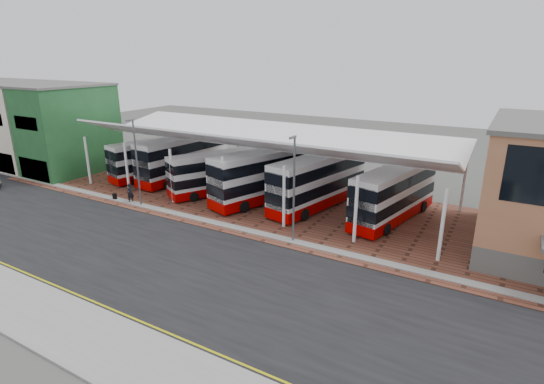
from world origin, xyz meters
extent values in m
plane|color=#444641|center=(0.00, 0.00, 0.00)|extent=(140.00, 140.00, 0.00)
cube|color=black|center=(0.00, -1.00, 0.01)|extent=(120.00, 14.00, 0.02)
cube|color=brown|center=(2.00, 13.00, 0.03)|extent=(72.00, 16.00, 0.06)
cube|color=gray|center=(0.00, -9.00, 0.07)|extent=(120.00, 4.00, 0.14)
cube|color=gray|center=(0.00, 6.20, 0.07)|extent=(120.00, 0.80, 0.14)
cube|color=#BDBA09|center=(0.00, -7.00, 0.03)|extent=(120.00, 0.12, 0.01)
cube|color=#BDBA09|center=(0.00, -6.70, 0.03)|extent=(120.00, 0.12, 0.01)
cylinder|color=white|center=(-24.00, 8.50, 2.60)|extent=(0.26, 0.26, 5.20)
cylinder|color=white|center=(-24.00, 19.50, 2.30)|extent=(0.26, 0.26, 4.60)
cylinder|color=white|center=(-18.00, 8.50, 2.60)|extent=(0.26, 0.26, 5.20)
cylinder|color=white|center=(-18.00, 19.50, 2.30)|extent=(0.26, 0.26, 4.60)
cylinder|color=white|center=(-12.00, 8.50, 2.60)|extent=(0.26, 0.26, 5.20)
cylinder|color=white|center=(-12.00, 19.50, 2.30)|extent=(0.26, 0.26, 4.60)
cylinder|color=white|center=(-6.00, 8.50, 2.60)|extent=(0.26, 0.26, 5.20)
cylinder|color=white|center=(-6.00, 19.50, 2.30)|extent=(0.26, 0.26, 4.60)
cylinder|color=white|center=(0.00, 8.50, 2.60)|extent=(0.26, 0.26, 5.20)
cylinder|color=white|center=(0.00, 19.50, 2.30)|extent=(0.26, 0.26, 4.60)
cylinder|color=white|center=(6.00, 8.50, 2.60)|extent=(0.26, 0.26, 5.20)
cylinder|color=white|center=(6.00, 19.50, 2.30)|extent=(0.26, 0.26, 4.60)
cylinder|color=white|center=(12.00, 8.50, 2.60)|extent=(0.26, 0.26, 5.20)
cylinder|color=white|center=(12.00, 19.50, 2.30)|extent=(0.26, 0.26, 4.60)
cube|color=white|center=(-6.00, 10.70, 6.10)|extent=(37.00, 4.95, 1.95)
cube|color=white|center=(-6.00, 16.30, 5.90)|extent=(37.00, 7.12, 1.43)
cube|color=#235A2C|center=(-30.00, 11.00, 5.00)|extent=(6.20, 10.00, 10.00)
cube|color=black|center=(-30.00, 6.10, 1.40)|extent=(5.20, 0.20, 2.40)
cube|color=black|center=(-30.00, 6.10, 6.50)|extent=(4.00, 0.20, 1.40)
cube|color=#575451|center=(-30.00, 11.00, 10.10)|extent=(6.40, 10.20, 0.25)
cube|color=beige|center=(-36.50, 11.00, 5.00)|extent=(6.20, 10.00, 10.00)
cube|color=black|center=(-36.50, 6.10, 1.40)|extent=(5.20, 0.20, 2.40)
cube|color=#575451|center=(-36.50, 11.00, 10.10)|extent=(6.40, 10.20, 0.25)
cube|color=brown|center=(-43.00, 11.00, 5.00)|extent=(6.20, 10.00, 10.00)
cylinder|color=#525559|center=(-14.00, 6.30, 4.00)|extent=(0.16, 0.16, 8.00)
cube|color=#525559|center=(-14.00, 6.00, 8.00)|extent=(0.15, 0.90, 0.15)
cylinder|color=#525559|center=(2.00, 6.30, 4.00)|extent=(0.16, 0.16, 8.00)
cube|color=#525559|center=(2.00, 6.00, 8.00)|extent=(0.15, 0.90, 0.15)
cube|color=silver|center=(-19.88, 14.12, 2.31)|extent=(4.59, 10.58, 4.03)
cube|color=#A50100|center=(-19.88, 14.12, 0.67)|extent=(4.64, 10.63, 0.84)
cube|color=black|center=(-19.88, 14.12, 1.89)|extent=(4.64, 10.63, 0.89)
cube|color=black|center=(-19.88, 14.12, 3.39)|extent=(4.64, 10.63, 0.89)
cube|color=black|center=(-21.02, 9.14, 2.22)|extent=(2.08, 0.56, 3.38)
cylinder|color=black|center=(-21.76, 11.17, 0.53)|extent=(0.47, 0.97, 0.94)
cylinder|color=black|center=(-19.47, 10.64, 0.53)|extent=(0.47, 0.97, 0.94)
cylinder|color=black|center=(-20.28, 17.60, 0.53)|extent=(0.47, 0.97, 0.94)
cylinder|color=black|center=(-17.99, 17.08, 0.53)|extent=(0.47, 0.97, 0.94)
cube|color=silver|center=(-16.34, 15.08, 2.59)|extent=(3.69, 11.79, 4.53)
cube|color=#A50100|center=(-16.34, 15.08, 0.75)|extent=(3.73, 11.84, 0.95)
cube|color=black|center=(-16.34, 15.08, 2.12)|extent=(3.73, 11.84, 1.00)
cube|color=black|center=(-16.34, 15.08, 3.80)|extent=(3.73, 11.84, 1.00)
cube|color=black|center=(-16.87, 9.36, 2.49)|extent=(2.37, 0.32, 3.80)
cylinder|color=black|center=(-17.99, 11.50, 0.59)|extent=(0.39, 1.08, 1.05)
cylinder|color=black|center=(-15.37, 11.26, 0.59)|extent=(0.39, 1.08, 1.05)
cylinder|color=black|center=(-17.31, 18.90, 0.59)|extent=(0.39, 1.08, 1.05)
cylinder|color=black|center=(-14.69, 18.66, 0.59)|extent=(0.39, 1.08, 1.05)
cube|color=silver|center=(-9.93, 12.98, 2.25)|extent=(6.63, 9.99, 3.93)
cube|color=#A50100|center=(-9.93, 12.98, 0.65)|extent=(6.68, 10.04, 0.82)
cube|color=black|center=(-9.93, 12.98, 1.84)|extent=(6.68, 10.04, 0.87)
cube|color=black|center=(-9.93, 12.98, 3.31)|extent=(6.68, 10.04, 0.87)
cube|color=black|center=(-12.21, 8.54, 2.16)|extent=(1.87, 1.02, 3.29)
cylinder|color=black|center=(-12.42, 10.64, 0.52)|extent=(0.65, 0.93, 0.91)
cylinder|color=black|center=(-10.39, 9.59, 0.52)|extent=(0.65, 0.93, 0.91)
cylinder|color=black|center=(-9.48, 16.36, 0.52)|extent=(0.65, 0.93, 0.91)
cylinder|color=black|center=(-7.45, 15.32, 0.52)|extent=(0.65, 0.93, 0.91)
cube|color=silver|center=(-4.65, 13.50, 2.62)|extent=(6.23, 11.95, 4.58)
cube|color=#A50100|center=(-4.65, 13.50, 0.75)|extent=(6.28, 12.01, 0.96)
cube|color=black|center=(-4.65, 13.50, 2.14)|extent=(6.28, 12.01, 1.01)
cube|color=black|center=(-4.65, 13.50, 3.84)|extent=(6.28, 12.01, 1.01)
cube|color=black|center=(-6.49, 7.99, 2.51)|extent=(2.31, 0.86, 3.83)
cylinder|color=black|center=(-7.10, 10.36, 0.59)|extent=(0.62, 1.10, 1.06)
cylinder|color=black|center=(-4.58, 9.52, 0.59)|extent=(0.62, 1.10, 1.06)
cylinder|color=black|center=(-4.73, 17.47, 0.59)|extent=(0.62, 1.10, 1.06)
cylinder|color=black|center=(-2.20, 16.63, 0.59)|extent=(0.62, 1.10, 1.06)
cube|color=silver|center=(0.38, 14.34, 2.57)|extent=(4.95, 11.80, 4.50)
cube|color=#A50100|center=(0.38, 14.34, 0.74)|extent=(5.00, 11.85, 0.94)
cube|color=black|center=(0.38, 14.34, 2.10)|extent=(5.00, 11.85, 0.99)
cube|color=black|center=(0.38, 14.34, 3.77)|extent=(5.00, 11.85, 0.99)
cube|color=black|center=(-0.80, 8.76, 2.47)|extent=(2.32, 0.59, 3.77)
cylinder|color=black|center=(-1.66, 11.01, 0.58)|extent=(0.50, 1.08, 1.05)
cylinder|color=black|center=(0.89, 10.46, 0.58)|extent=(0.50, 1.08, 1.05)
cylinder|color=black|center=(-0.13, 18.21, 0.58)|extent=(0.50, 1.08, 1.05)
cylinder|color=black|center=(2.42, 17.67, 0.58)|extent=(0.50, 1.08, 1.05)
cube|color=silver|center=(7.23, 14.54, 2.43)|extent=(4.57, 11.15, 4.25)
cube|color=#A50100|center=(7.23, 14.54, 0.70)|extent=(4.61, 11.19, 0.89)
cube|color=black|center=(7.23, 14.54, 1.99)|extent=(4.61, 11.19, 0.94)
cube|color=black|center=(7.23, 14.54, 3.57)|extent=(4.61, 11.19, 0.94)
cube|color=black|center=(6.17, 9.26, 2.33)|extent=(2.20, 0.54, 3.56)
cylinder|color=black|center=(5.34, 11.38, 0.55)|extent=(0.47, 1.02, 0.99)
cylinder|color=black|center=(7.76, 10.89, 0.55)|extent=(0.47, 1.02, 0.99)
cylinder|color=black|center=(6.71, 18.20, 0.55)|extent=(0.47, 1.02, 0.99)
cylinder|color=black|center=(9.13, 17.71, 0.55)|extent=(0.47, 1.02, 0.99)
imported|color=black|center=(-15.31, 6.32, 1.00)|extent=(0.59, 0.77, 1.87)
cube|color=black|center=(-17.34, 6.12, 0.37)|extent=(0.36, 0.26, 0.62)
camera|label=1|loc=(15.34, -19.77, 13.43)|focal=28.00mm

